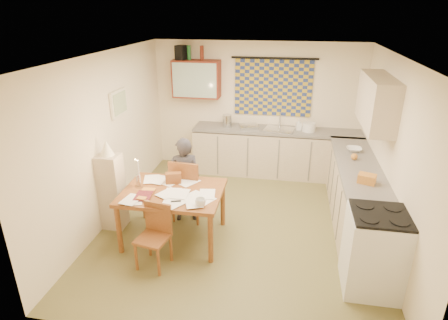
% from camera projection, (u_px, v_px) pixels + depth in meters
% --- Properties ---
extents(floor, '(4.00, 4.50, 0.02)m').
position_uv_depth(floor, '(240.00, 224.00, 5.73)').
color(floor, brown).
rests_on(floor, ground).
extents(ceiling, '(4.00, 4.50, 0.02)m').
position_uv_depth(ceiling, '(243.00, 55.00, 4.77)').
color(ceiling, white).
rests_on(ceiling, floor).
extents(wall_back, '(4.00, 0.02, 2.50)m').
position_uv_depth(wall_back, '(257.00, 107.00, 7.31)').
color(wall_back, '#F5E4C2').
rests_on(wall_back, floor).
extents(wall_front, '(4.00, 0.02, 2.50)m').
position_uv_depth(wall_front, '(205.00, 238.00, 3.19)').
color(wall_front, '#F5E4C2').
rests_on(wall_front, floor).
extents(wall_left, '(0.02, 4.50, 2.50)m').
position_uv_depth(wall_left, '(108.00, 139.00, 5.58)').
color(wall_left, '#F5E4C2').
rests_on(wall_left, floor).
extents(wall_right, '(0.02, 4.50, 2.50)m').
position_uv_depth(wall_right, '(392.00, 157.00, 4.92)').
color(wall_right, '#F5E4C2').
rests_on(wall_right, floor).
extents(window_blind, '(1.45, 0.03, 1.05)m').
position_uv_depth(window_blind, '(273.00, 88.00, 7.07)').
color(window_blind, navy).
rests_on(window_blind, wall_back).
extents(curtain_rod, '(1.60, 0.04, 0.04)m').
position_uv_depth(curtain_rod, '(275.00, 58.00, 6.84)').
color(curtain_rod, black).
rests_on(curtain_rod, wall_back).
extents(wall_cabinet, '(0.90, 0.34, 0.70)m').
position_uv_depth(wall_cabinet, '(197.00, 79.00, 7.12)').
color(wall_cabinet, '#5B1C10').
rests_on(wall_cabinet, wall_back).
extents(wall_cabinet_glass, '(0.84, 0.02, 0.64)m').
position_uv_depth(wall_cabinet_glass, '(194.00, 80.00, 6.97)').
color(wall_cabinet_glass, '#99B2A5').
rests_on(wall_cabinet_glass, wall_back).
extents(upper_cabinet_right, '(0.34, 1.30, 0.70)m').
position_uv_depth(upper_cabinet_right, '(377.00, 101.00, 5.22)').
color(upper_cabinet_right, tan).
rests_on(upper_cabinet_right, wall_right).
extents(framed_print, '(0.04, 0.50, 0.40)m').
position_uv_depth(framed_print, '(119.00, 103.00, 5.76)').
color(framed_print, '#EDE5C4').
rests_on(framed_print, wall_left).
extents(print_canvas, '(0.01, 0.42, 0.32)m').
position_uv_depth(print_canvas, '(120.00, 103.00, 5.76)').
color(print_canvas, beige).
rests_on(print_canvas, wall_left).
extents(counter_back, '(3.30, 0.62, 0.92)m').
position_uv_depth(counter_back, '(279.00, 153.00, 7.25)').
color(counter_back, tan).
rests_on(counter_back, floor).
extents(counter_right, '(0.62, 2.95, 0.92)m').
position_uv_depth(counter_right, '(357.00, 199.00, 5.52)').
color(counter_right, tan).
rests_on(counter_right, floor).
extents(stove, '(0.64, 0.64, 0.99)m').
position_uv_depth(stove, '(375.00, 252.00, 4.26)').
color(stove, white).
rests_on(stove, floor).
extents(sink, '(0.61, 0.53, 0.10)m').
position_uv_depth(sink, '(279.00, 132.00, 7.09)').
color(sink, silver).
rests_on(sink, counter_back).
extents(tap, '(0.04, 0.04, 0.28)m').
position_uv_depth(tap, '(280.00, 120.00, 7.18)').
color(tap, silver).
rests_on(tap, counter_back).
extents(dish_rack, '(0.42, 0.38, 0.06)m').
position_uv_depth(dish_rack, '(249.00, 126.00, 7.16)').
color(dish_rack, silver).
rests_on(dish_rack, counter_back).
extents(kettle, '(0.20, 0.20, 0.24)m').
position_uv_depth(kettle, '(227.00, 121.00, 7.19)').
color(kettle, silver).
rests_on(kettle, counter_back).
extents(mixing_bowl, '(0.26, 0.26, 0.16)m').
position_uv_depth(mixing_bowl, '(309.00, 127.00, 6.95)').
color(mixing_bowl, white).
rests_on(mixing_bowl, counter_back).
extents(soap_bottle, '(0.13, 0.13, 0.21)m').
position_uv_depth(soap_bottle, '(299.00, 124.00, 7.02)').
color(soap_bottle, white).
rests_on(soap_bottle, counter_back).
extents(bowl, '(0.25, 0.25, 0.06)m').
position_uv_depth(bowl, '(354.00, 149.00, 6.01)').
color(bowl, white).
rests_on(bowl, counter_right).
extents(orange_bag, '(0.26, 0.22, 0.12)m').
position_uv_depth(orange_bag, '(367.00, 179.00, 4.92)').
color(orange_bag, '#C67C2C').
rests_on(orange_bag, counter_right).
extents(fruit_orange, '(0.10, 0.10, 0.10)m').
position_uv_depth(fruit_orange, '(354.00, 157.00, 5.67)').
color(fruit_orange, '#C67C2C').
rests_on(fruit_orange, counter_right).
extents(speaker, '(0.22, 0.24, 0.26)m').
position_uv_depth(speaker, '(181.00, 52.00, 6.98)').
color(speaker, black).
rests_on(speaker, wall_cabinet).
extents(bottle_green, '(0.09, 0.09, 0.26)m').
position_uv_depth(bottle_green, '(189.00, 53.00, 6.96)').
color(bottle_green, '#195926').
rests_on(bottle_green, wall_cabinet).
extents(bottle_brown, '(0.09, 0.09, 0.26)m').
position_uv_depth(bottle_brown, '(202.00, 53.00, 6.92)').
color(bottle_brown, '#5B1C10').
rests_on(bottle_brown, wall_cabinet).
extents(dining_table, '(1.37, 1.04, 0.75)m').
position_uv_depth(dining_table, '(174.00, 214.00, 5.24)').
color(dining_table, brown).
rests_on(dining_table, floor).
extents(chair_far, '(0.49, 0.49, 1.00)m').
position_uv_depth(chair_far, '(189.00, 200.00, 5.78)').
color(chair_far, brown).
rests_on(chair_far, floor).
extents(chair_near, '(0.43, 0.43, 0.82)m').
position_uv_depth(chair_near, '(154.00, 248.00, 4.73)').
color(chair_near, brown).
rests_on(chair_near, floor).
extents(person, '(0.67, 0.59, 1.33)m').
position_uv_depth(person, '(185.00, 180.00, 5.62)').
color(person, black).
rests_on(person, floor).
extents(shelf_stand, '(0.32, 0.30, 1.15)m').
position_uv_depth(shelf_stand, '(112.00, 192.00, 5.46)').
color(shelf_stand, tan).
rests_on(shelf_stand, floor).
extents(lampshade, '(0.20, 0.20, 0.22)m').
position_uv_depth(lampshade, '(106.00, 148.00, 5.20)').
color(lampshade, '#EDE5C4').
rests_on(lampshade, shelf_stand).
extents(letter_rack, '(0.24, 0.16, 0.16)m').
position_uv_depth(letter_rack, '(173.00, 178.00, 5.29)').
color(letter_rack, brown).
rests_on(letter_rack, dining_table).
extents(mug, '(0.15, 0.15, 0.11)m').
position_uv_depth(mug, '(200.00, 203.00, 4.69)').
color(mug, white).
rests_on(mug, dining_table).
extents(magazine, '(0.27, 0.33, 0.03)m').
position_uv_depth(magazine, '(135.00, 196.00, 4.94)').
color(magazine, maroon).
rests_on(magazine, dining_table).
extents(book, '(0.21, 0.27, 0.02)m').
position_uv_depth(book, '(141.00, 192.00, 5.05)').
color(book, '#C67C2C').
rests_on(book, dining_table).
extents(orange_box, '(0.13, 0.09, 0.04)m').
position_uv_depth(orange_box, '(142.00, 199.00, 4.84)').
color(orange_box, '#C67C2C').
rests_on(orange_box, dining_table).
extents(eyeglasses, '(0.14, 0.08, 0.02)m').
position_uv_depth(eyeglasses, '(176.00, 202.00, 4.80)').
color(eyeglasses, black).
rests_on(eyeglasses, dining_table).
extents(candle_holder, '(0.06, 0.06, 0.18)m').
position_uv_depth(candle_holder, '(138.00, 180.00, 5.20)').
color(candle_holder, silver).
rests_on(candle_holder, dining_table).
extents(candle, '(0.03, 0.03, 0.22)m').
position_uv_depth(candle, '(138.00, 168.00, 5.10)').
color(candle, white).
rests_on(candle, dining_table).
extents(candle_flame, '(0.02, 0.02, 0.02)m').
position_uv_depth(candle_flame, '(135.00, 160.00, 5.06)').
color(candle_flame, '#FFCC66').
rests_on(candle_flame, dining_table).
extents(papers, '(1.21, 1.02, 0.02)m').
position_uv_depth(papers, '(173.00, 193.00, 5.02)').
color(papers, white).
rests_on(papers, dining_table).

